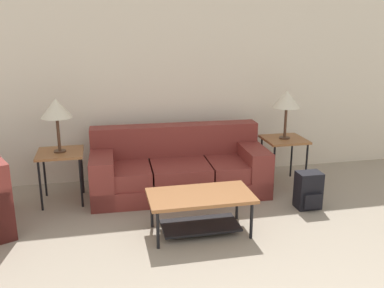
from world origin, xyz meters
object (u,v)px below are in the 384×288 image
(coffee_table, at_px, (200,204))
(table_lamp_left, at_px, (56,109))
(side_table_left, at_px, (60,157))
(table_lamp_right, at_px, (287,100))
(side_table_right, at_px, (284,143))
(backpack, at_px, (309,191))
(couch, at_px, (179,170))

(coffee_table, xyz_separation_m, table_lamp_left, (-1.44, 1.15, 0.83))
(side_table_left, distance_m, table_lamp_right, 2.91)
(coffee_table, bearing_deg, table_lamp_left, 141.38)
(side_table_right, distance_m, backpack, 0.88)
(side_table_right, bearing_deg, backpack, -92.52)
(couch, bearing_deg, table_lamp_left, -179.54)
(coffee_table, xyz_separation_m, side_table_right, (1.41, 1.15, 0.25))
(side_table_right, bearing_deg, coffee_table, -140.96)
(side_table_left, bearing_deg, side_table_right, 0.00)
(couch, bearing_deg, backpack, -30.68)
(table_lamp_right, height_order, backpack, table_lamp_right)
(table_lamp_right, bearing_deg, side_table_left, -180.00)
(table_lamp_left, bearing_deg, side_table_left, -90.00)
(couch, bearing_deg, coffee_table, -89.55)
(coffee_table, distance_m, side_table_left, 1.85)
(table_lamp_left, bearing_deg, coffee_table, -38.62)
(table_lamp_right, distance_m, backpack, 1.23)
(couch, relative_size, coffee_table, 2.08)
(side_table_right, relative_size, backpack, 1.44)
(side_table_left, bearing_deg, couch, 0.46)
(couch, xyz_separation_m, side_table_left, (-1.43, -0.01, 0.27))
(backpack, bearing_deg, side_table_left, 163.91)
(side_table_left, xyz_separation_m, backpack, (2.81, -0.81, -0.35))
(coffee_table, relative_size, table_lamp_left, 1.67)
(coffee_table, bearing_deg, table_lamp_right, 39.04)
(backpack, bearing_deg, table_lamp_left, 163.91)
(backpack, bearing_deg, coffee_table, -166.33)
(couch, xyz_separation_m, coffee_table, (0.01, -1.16, 0.02))
(couch, xyz_separation_m, table_lamp_right, (1.42, -0.01, 0.85))
(couch, xyz_separation_m, backpack, (1.39, -0.82, -0.08))
(coffee_table, height_order, backpack, backpack)
(side_table_right, relative_size, table_lamp_left, 0.99)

